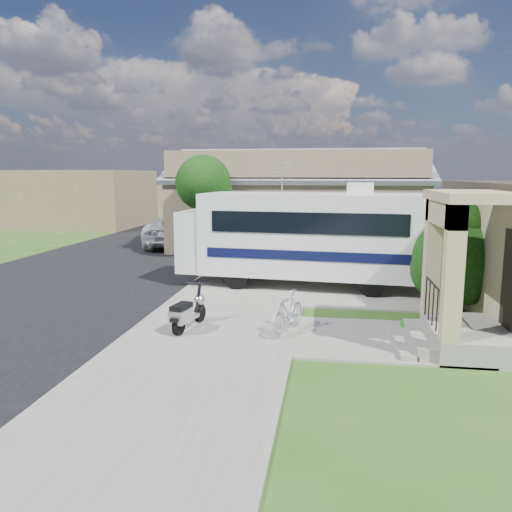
# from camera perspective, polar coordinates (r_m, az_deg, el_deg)

# --- Properties ---
(ground) EXTENTS (120.00, 120.00, 0.00)m
(ground) POSITION_cam_1_polar(r_m,az_deg,el_deg) (12.89, 0.53, -7.57)
(ground) COLOR #254613
(street_slab) EXTENTS (9.00, 80.00, 0.02)m
(street_slab) POSITION_cam_1_polar(r_m,az_deg,el_deg) (24.34, -13.77, 0.25)
(street_slab) COLOR black
(street_slab) RESTS_ON ground
(sidewalk_slab) EXTENTS (4.00, 80.00, 0.06)m
(sidewalk_slab) POSITION_cam_1_polar(r_m,az_deg,el_deg) (22.68, 1.60, -0.09)
(sidewalk_slab) COLOR slate
(sidewalk_slab) RESTS_ON ground
(driveway_slab) EXTENTS (7.00, 6.00, 0.05)m
(driveway_slab) POSITION_cam_1_polar(r_m,az_deg,el_deg) (17.12, 7.66, -3.30)
(driveway_slab) COLOR slate
(driveway_slab) RESTS_ON ground
(walk_slab) EXTENTS (4.00, 3.00, 0.05)m
(walk_slab) POSITION_cam_1_polar(r_m,az_deg,el_deg) (11.88, 14.49, -9.23)
(walk_slab) COLOR slate
(walk_slab) RESTS_ON ground
(warehouse) EXTENTS (12.50, 8.40, 5.04)m
(warehouse) POSITION_cam_1_polar(r_m,az_deg,el_deg) (26.29, 4.86, 5.48)
(warehouse) COLOR brown
(warehouse) RESTS_ON ground
(distant_bldg_far) EXTENTS (10.00, 8.00, 4.00)m
(distant_bldg_far) POSITION_cam_1_polar(r_m,az_deg,el_deg) (39.04, -20.17, 6.22)
(distant_bldg_far) COLOR brown
(distant_bldg_far) RESTS_ON ground
(distant_bldg_near) EXTENTS (8.00, 7.00, 3.20)m
(distant_bldg_near) POSITION_cam_1_polar(r_m,az_deg,el_deg) (49.19, -11.34, 6.67)
(distant_bldg_near) COLOR brown
(distant_bldg_near) RESTS_ON ground
(street_tree_a) EXTENTS (2.44, 2.40, 4.58)m
(street_tree_a) POSITION_cam_1_polar(r_m,az_deg,el_deg) (21.95, -5.75, 8.00)
(street_tree_a) COLOR black
(street_tree_a) RESTS_ON ground
(street_tree_b) EXTENTS (2.44, 2.40, 4.73)m
(street_tree_b) POSITION_cam_1_polar(r_m,az_deg,el_deg) (31.73, -1.24, 8.71)
(street_tree_b) COLOR black
(street_tree_b) RESTS_ON ground
(street_tree_c) EXTENTS (2.44, 2.40, 4.42)m
(street_tree_c) POSITION_cam_1_polar(r_m,az_deg,el_deg) (40.63, 0.96, 8.45)
(street_tree_c) COLOR black
(street_tree_c) RESTS_ON ground
(motorhome) EXTENTS (8.16, 3.20, 4.09)m
(motorhome) POSITION_cam_1_polar(r_m,az_deg,el_deg) (16.69, 5.36, 2.44)
(motorhome) COLOR silver
(motorhome) RESTS_ON ground
(shrub) EXTENTS (2.51, 2.40, 3.08)m
(shrub) POSITION_cam_1_polar(r_m,az_deg,el_deg) (14.51, 22.10, 0.04)
(shrub) COLOR black
(shrub) RESTS_ON ground
(scooter) EXTENTS (0.66, 1.61, 1.06)m
(scooter) POSITION_cam_1_polar(r_m,az_deg,el_deg) (12.12, -7.86, -6.42)
(scooter) COLOR black
(scooter) RESTS_ON ground
(bicycle) EXTENTS (0.98, 1.65, 0.96)m
(bicycle) POSITION_cam_1_polar(r_m,az_deg,el_deg) (11.86, 3.68, -6.68)
(bicycle) COLOR #B4B4BD
(bicycle) RESTS_ON ground
(pickup_truck) EXTENTS (3.57, 6.72, 1.80)m
(pickup_truck) POSITION_cam_1_polar(r_m,az_deg,el_deg) (26.75, -8.31, 3.14)
(pickup_truck) COLOR silver
(pickup_truck) RESTS_ON ground
(van) EXTENTS (2.68, 5.78, 1.63)m
(van) POSITION_cam_1_polar(r_m,az_deg,el_deg) (32.89, -5.42, 4.20)
(van) COLOR silver
(van) RESTS_ON ground
(garden_hose) EXTENTS (0.44, 0.44, 0.20)m
(garden_hose) POSITION_cam_1_polar(r_m,az_deg,el_deg) (12.59, 17.13, -7.93)
(garden_hose) COLOR #156D19
(garden_hose) RESTS_ON ground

